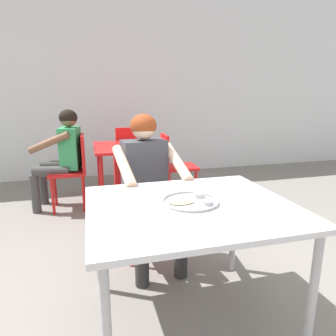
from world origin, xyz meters
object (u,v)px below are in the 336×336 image
(table_foreground, at_px, (190,216))
(diner_foreground, at_px, (148,177))
(table_background_red, at_px, (130,152))
(thali_tray, at_px, (191,201))
(patron_background, at_px, (62,150))
(chair_red_right, at_px, (174,162))
(chair_foreground, at_px, (141,195))
(chair_red_far, at_px, (128,153))
(chair_red_left, at_px, (74,166))

(table_foreground, bearing_deg, diner_foreground, 97.48)
(table_foreground, distance_m, table_background_red, 2.16)
(table_foreground, bearing_deg, thali_tray, 65.19)
(table_background_red, bearing_deg, diner_foreground, -92.59)
(thali_tray, xyz_separation_m, table_background_red, (-0.04, 2.14, -0.11))
(table_foreground, height_order, table_background_red, table_foreground)
(table_foreground, distance_m, thali_tray, 0.08)
(patron_background, bearing_deg, table_background_red, -1.07)
(chair_red_right, bearing_deg, patron_background, 179.39)
(chair_foreground, height_order, chair_red_right, chair_red_right)
(table_foreground, height_order, thali_tray, thali_tray)
(table_background_red, height_order, chair_red_far, chair_red_far)
(chair_red_left, bearing_deg, diner_foreground, -66.40)
(table_foreground, height_order, chair_red_far, chair_red_far)
(thali_tray, relative_size, chair_red_left, 0.36)
(table_background_red, distance_m, chair_red_far, 0.66)
(diner_foreground, bearing_deg, table_foreground, -82.52)
(diner_foreground, bearing_deg, patron_background, 116.61)
(table_foreground, relative_size, diner_foreground, 0.94)
(thali_tray, distance_m, chair_foreground, 0.97)
(chair_foreground, distance_m, chair_red_right, 1.38)
(thali_tray, xyz_separation_m, patron_background, (-0.83, 2.16, -0.05))
(chair_foreground, relative_size, chair_red_right, 1.00)
(chair_foreground, xyz_separation_m, chair_red_right, (0.65, 1.21, -0.01))
(chair_red_left, height_order, chair_red_far, chair_red_far)
(chair_red_left, xyz_separation_m, chair_red_far, (0.73, 0.69, -0.00))
(table_foreground, relative_size, thali_tray, 3.51)
(thali_tray, distance_m, patron_background, 2.31)
(table_foreground, distance_m, diner_foreground, 0.73)
(chair_foreground, bearing_deg, patron_background, 119.98)
(diner_foreground, bearing_deg, chair_red_far, 86.59)
(chair_foreground, height_order, chair_red_far, chair_red_far)
(chair_red_right, bearing_deg, chair_red_left, -177.54)
(table_background_red, bearing_deg, chair_red_far, 84.75)
(table_foreground, relative_size, chair_foreground, 1.32)
(chair_foreground, height_order, diner_foreground, diner_foreground)
(diner_foreground, distance_m, table_background_red, 1.44)
(chair_red_far, bearing_deg, thali_tray, -90.42)
(thali_tray, xyz_separation_m, chair_red_right, (0.52, 2.14, -0.27))
(thali_tray, distance_m, chair_red_left, 2.22)
(table_foreground, xyz_separation_m, chair_foreground, (-0.11, 0.95, -0.18))
(table_foreground, relative_size, chair_red_right, 1.32)
(table_background_red, xyz_separation_m, chair_red_right, (0.56, 0.00, -0.16))
(diner_foreground, distance_m, patron_background, 1.63)
(thali_tray, bearing_deg, chair_red_left, 108.75)
(chair_red_left, relative_size, chair_red_far, 0.99)
(diner_foreground, relative_size, chair_red_far, 1.33)
(chair_foreground, relative_size, patron_background, 0.72)
(table_background_red, bearing_deg, chair_foreground, -93.96)
(table_foreground, distance_m, chair_red_right, 2.23)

